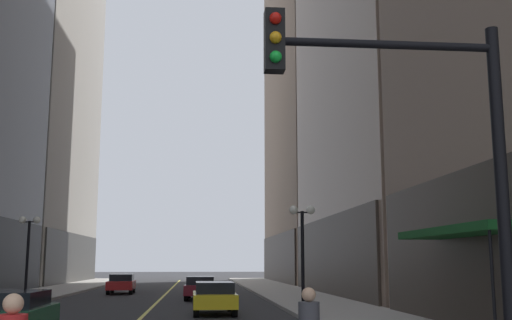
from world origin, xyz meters
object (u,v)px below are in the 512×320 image
object	(u,v)px
car_yellow	(214,297)
car_maroon	(201,287)
street_lamp_right_mid	(302,234)
car_red	(122,283)
street_lamp_left_far	(28,240)
car_green	(9,313)
traffic_light_near_right	(427,145)

from	to	relation	value
car_yellow	car_maroon	world-z (taller)	same
street_lamp_right_mid	car_red	bearing A→B (deg)	117.06
car_maroon	car_red	xyz separation A→B (m)	(-5.37, 7.23, -0.00)
street_lamp_left_far	street_lamp_right_mid	bearing A→B (deg)	-29.35
car_maroon	street_lamp_right_mid	distance (m)	12.25
car_yellow	car_maroon	xyz separation A→B (m)	(-0.53, 10.11, 0.00)
car_yellow	street_lamp_right_mid	xyz separation A→B (m)	(3.54, -1.15, 2.54)
street_lamp_left_far	street_lamp_right_mid	size ratio (longest dim) A/B	1.00
car_yellow	car_maroon	distance (m)	10.13
car_green	car_maroon	size ratio (longest dim) A/B	0.96
traffic_light_near_right	street_lamp_left_far	xyz separation A→B (m)	(-11.75, 23.96, -0.49)
car_green	car_maroon	distance (m)	18.86
car_green	traffic_light_near_right	world-z (taller)	traffic_light_near_right
car_green	street_lamp_right_mid	size ratio (longest dim) A/B	0.98
car_red	car_yellow	bearing A→B (deg)	-71.21
car_green	car_yellow	world-z (taller)	same
car_green	street_lamp_left_far	size ratio (longest dim) A/B	0.98
car_green	car_yellow	size ratio (longest dim) A/B	1.05
car_yellow	traffic_light_near_right	size ratio (longest dim) A/B	0.73
traffic_light_near_right	car_yellow	bearing A→B (deg)	97.93
traffic_light_near_right	street_lamp_left_far	bearing A→B (deg)	116.12
car_green	car_maroon	bearing A→B (deg)	73.35
street_lamp_right_mid	street_lamp_left_far	bearing A→B (deg)	150.65
street_lamp_left_far	street_lamp_right_mid	xyz separation A→B (m)	(12.80, -7.20, 0.00)
car_yellow	street_lamp_left_far	bearing A→B (deg)	146.84
street_lamp_right_mid	car_maroon	bearing A→B (deg)	109.89
car_red	street_lamp_left_far	distance (m)	12.05
traffic_light_near_right	street_lamp_right_mid	distance (m)	16.80
car_yellow	car_red	world-z (taller)	same
car_maroon	car_red	world-z (taller)	same
car_green	traffic_light_near_right	distance (m)	13.39
car_green	car_red	world-z (taller)	same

